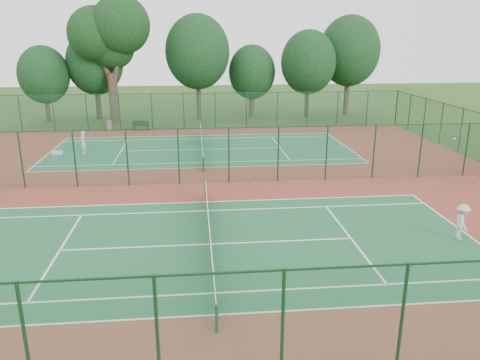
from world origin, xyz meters
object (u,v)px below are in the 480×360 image
at_px(player_far, 83,142).
at_px(bench, 141,125).
at_px(trash_bin, 109,126).
at_px(big_tree, 110,33).
at_px(kit_bag, 57,153).
at_px(player_near, 462,222).

relative_size(player_far, bench, 1.08).
distance_m(trash_bin, big_tree, 9.70).
relative_size(bench, kit_bag, 2.10).
height_order(trash_bin, big_tree, big_tree).
xyz_separation_m(player_far, trash_bin, (0.46, 8.98, -0.37)).
xyz_separation_m(trash_bin, big_tree, (-0.04, 4.70, 8.48)).
height_order(kit_bag, big_tree, big_tree).
relative_size(kit_bag, big_tree, 0.06).
distance_m(player_far, kit_bag, 2.13).
height_order(player_far, trash_bin, player_far).
bearing_deg(kit_bag, trash_bin, 65.23).
xyz_separation_m(bench, big_tree, (-3.05, 4.83, 8.49)).
height_order(player_near, bench, player_near).
distance_m(kit_bag, big_tree, 16.55).
bearing_deg(player_near, big_tree, 41.59).
bearing_deg(trash_bin, big_tree, 90.47).
xyz_separation_m(player_near, trash_bin, (-19.95, 26.99, -0.32)).
xyz_separation_m(player_near, big_tree, (-19.99, 31.70, 8.16)).
height_order(player_near, kit_bag, player_near).
height_order(bench, big_tree, big_tree).
xyz_separation_m(kit_bag, big_tree, (2.42, 13.78, 8.84)).
xyz_separation_m(player_far, kit_bag, (-1.99, -0.10, -0.74)).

